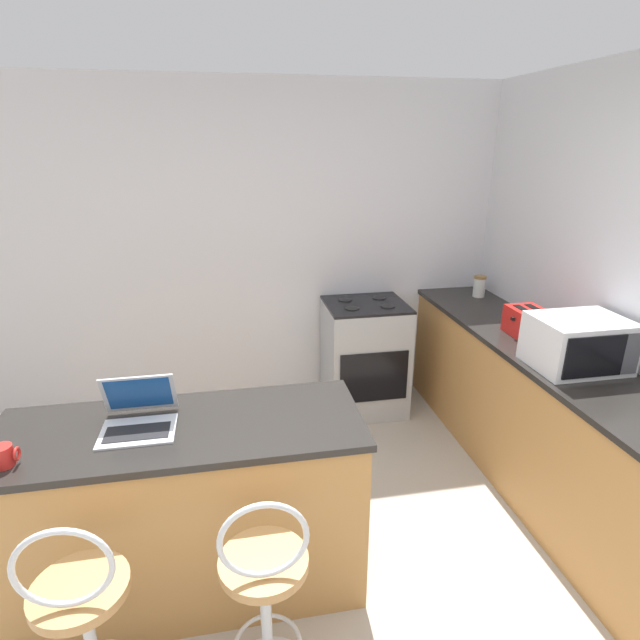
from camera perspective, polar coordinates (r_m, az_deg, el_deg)
wall_back at (r=4.06m, az=-7.68°, el=7.58°), size 12.00×0.06×2.60m
breakfast_bar at (r=2.65m, az=-14.81°, el=-20.21°), size 1.67×0.63×0.93m
counter_right at (r=3.52m, az=24.33°, el=-10.64°), size 0.59×3.04×0.93m
bar_stool_near at (r=2.29m, az=-25.10°, el=-29.58°), size 0.40×0.40×1.00m
bar_stool_far at (r=2.21m, az=-6.22°, el=-29.48°), size 0.40×0.40×1.00m
laptop at (r=2.41m, az=-20.02°, el=-10.09°), size 0.32×0.30×0.23m
microwave at (r=3.15m, az=27.41°, el=-2.35°), size 0.50×0.39×0.29m
toaster at (r=3.54m, az=22.73°, el=-0.29°), size 0.23×0.30×0.19m
stove_range at (r=4.14m, az=5.09°, el=-4.25°), size 0.64×0.58×0.94m
mug_red at (r=2.38m, az=-32.43°, el=-12.98°), size 0.10×0.08×0.09m
storage_jar at (r=4.32m, az=17.75°, el=3.70°), size 0.10×0.10×0.17m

